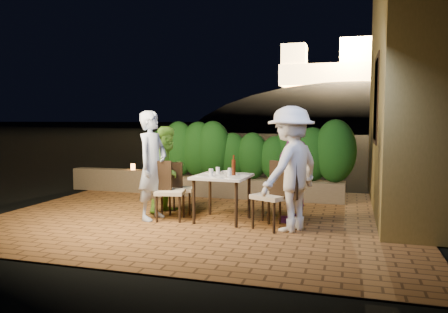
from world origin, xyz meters
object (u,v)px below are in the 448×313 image
at_px(chair_right_front, 271,195).
at_px(chair_left_back, 181,188).
at_px(diner_purple, 295,172).
at_px(chair_left_front, 170,191).
at_px(bowl, 226,172).
at_px(chair_right_back, 277,194).
at_px(diner_white, 291,169).
at_px(diner_green, 168,169).
at_px(parapet_lamp, 133,167).
at_px(dining_table, 222,198).
at_px(diner_blue, 152,165).
at_px(beer_bottle, 234,165).

bearing_deg(chair_right_front, chair_left_back, 6.66).
bearing_deg(diner_purple, chair_left_front, -50.32).
height_order(bowl, chair_right_back, chair_right_back).
height_order(chair_left_front, diner_white, diner_white).
xyz_separation_m(diner_green, parapet_lamp, (-1.67, 1.83, -0.20)).
relative_size(diner_green, parapet_lamp, 10.97).
bearing_deg(dining_table, diner_white, -15.10).
height_order(chair_left_front, diner_blue, diner_blue).
relative_size(chair_right_front, chair_right_back, 1.19).
bearing_deg(chair_left_front, bowl, 17.00).
height_order(diner_blue, diner_green, diner_blue).
distance_m(bowl, chair_right_front, 1.07).
bearing_deg(parapet_lamp, diner_blue, -55.55).
relative_size(chair_left_front, diner_blue, 0.54).
height_order(bowl, parapet_lamp, bowl).
distance_m(chair_left_back, diner_white, 2.16).
distance_m(diner_blue, diner_purple, 2.33).
bearing_deg(dining_table, beer_bottle, 16.35).
xyz_separation_m(chair_left_front, diner_white, (1.99, -0.13, 0.44)).
height_order(dining_table, parapet_lamp, dining_table).
bearing_deg(diner_purple, beer_bottle, -51.30).
height_order(bowl, diner_white, diner_white).
bearing_deg(beer_bottle, chair_right_front, -26.19).
bearing_deg(bowl, chair_left_back, 175.78).
relative_size(chair_left_front, diner_purple, 0.60).
bearing_deg(chair_right_back, diner_purple, -156.33).
xyz_separation_m(dining_table, diner_green, (-1.12, 0.37, 0.39)).
xyz_separation_m(chair_left_front, diner_blue, (-0.31, -0.02, 0.41)).
bearing_deg(chair_left_front, chair_right_front, -15.23).
bearing_deg(diner_blue, chair_right_front, -83.59).
xyz_separation_m(chair_left_front, chair_right_front, (1.70, -0.10, 0.03)).
bearing_deg(diner_white, dining_table, -77.65).
relative_size(bowl, diner_green, 0.11).
xyz_separation_m(dining_table, bowl, (-0.01, 0.27, 0.40)).
distance_m(beer_bottle, diner_green, 1.35).
relative_size(dining_table, beer_bottle, 2.57).
bearing_deg(diner_purple, parapet_lamp, -88.87).
bearing_deg(diner_purple, chair_right_front, -0.40).
relative_size(bowl, diner_blue, 0.09).
relative_size(dining_table, chair_left_front, 0.87).
distance_m(dining_table, parapet_lamp, 3.56).
bearing_deg(diner_green, dining_table, -88.68).
xyz_separation_m(dining_table, diner_white, (1.15, -0.31, 0.55)).
distance_m(bowl, diner_green, 1.11).
xyz_separation_m(diner_green, diner_white, (2.28, -0.68, 0.16)).
bearing_deg(chair_right_front, diner_white, -158.82).
relative_size(chair_left_front, chair_right_front, 0.94).
height_order(chair_left_front, parapet_lamp, chair_left_front).
height_order(chair_right_back, diner_purple, diner_purple).
bearing_deg(chair_right_front, bowl, -5.90).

